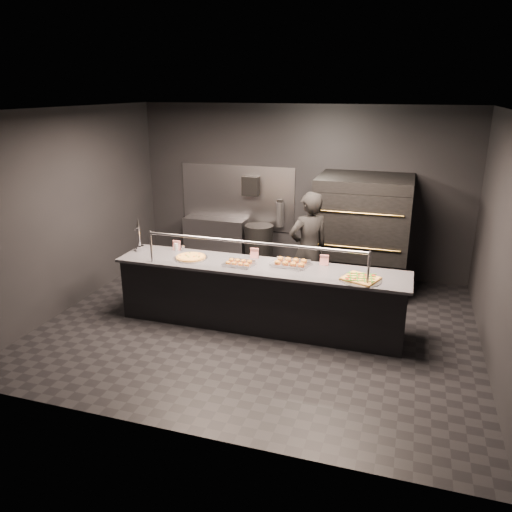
{
  "coord_description": "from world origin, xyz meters",
  "views": [
    {
      "loc": [
        1.91,
        -6.22,
        3.26
      ],
      "look_at": [
        -0.11,
        0.2,
        0.98
      ],
      "focal_mm": 35.0,
      "sensor_mm": 36.0,
      "label": 1
    }
  ],
  "objects_px": {
    "beer_tap": "(139,241)",
    "slider_tray_b": "(291,263)",
    "slider_tray_a": "(239,263)",
    "worker": "(308,250)",
    "round_pizza": "(191,257)",
    "square_pizza": "(361,279)",
    "pizza_oven": "(362,233)",
    "prep_shelf": "(216,241)",
    "service_counter": "(259,296)",
    "trash_bin": "(259,248)",
    "towel_dispenser": "(251,186)",
    "fire_extinguisher": "(280,214)"
  },
  "relations": [
    {
      "from": "round_pizza",
      "to": "slider_tray_b",
      "type": "height_order",
      "value": "slider_tray_b"
    },
    {
      "from": "prep_shelf",
      "to": "towel_dispenser",
      "type": "height_order",
      "value": "towel_dispenser"
    },
    {
      "from": "towel_dispenser",
      "to": "slider_tray_b",
      "type": "bearing_deg",
      "value": -59.73
    },
    {
      "from": "towel_dispenser",
      "to": "fire_extinguisher",
      "type": "bearing_deg",
      "value": 1.04
    },
    {
      "from": "service_counter",
      "to": "slider_tray_b",
      "type": "relative_size",
      "value": 7.06
    },
    {
      "from": "towel_dispenser",
      "to": "slider_tray_b",
      "type": "distance_m",
      "value": 2.66
    },
    {
      "from": "trash_bin",
      "to": "service_counter",
      "type": "bearing_deg",
      "value": -72.71
    },
    {
      "from": "prep_shelf",
      "to": "towel_dispenser",
      "type": "distance_m",
      "value": 1.31
    },
    {
      "from": "pizza_oven",
      "to": "prep_shelf",
      "type": "height_order",
      "value": "pizza_oven"
    },
    {
      "from": "service_counter",
      "to": "trash_bin",
      "type": "distance_m",
      "value": 2.3
    },
    {
      "from": "towel_dispenser",
      "to": "pizza_oven",
      "type": "bearing_deg",
      "value": -13.14
    },
    {
      "from": "fire_extinguisher",
      "to": "round_pizza",
      "type": "distance_m",
      "value": 2.51
    },
    {
      "from": "square_pizza",
      "to": "pizza_oven",
      "type": "bearing_deg",
      "value": 95.57
    },
    {
      "from": "fire_extinguisher",
      "to": "slider_tray_b",
      "type": "bearing_deg",
      "value": -71.39
    },
    {
      "from": "service_counter",
      "to": "prep_shelf",
      "type": "distance_m",
      "value": 2.82
    },
    {
      "from": "beer_tap",
      "to": "slider_tray_b",
      "type": "relative_size",
      "value": 0.88
    },
    {
      "from": "pizza_oven",
      "to": "worker",
      "type": "relative_size",
      "value": 1.06
    },
    {
      "from": "round_pizza",
      "to": "square_pizza",
      "type": "bearing_deg",
      "value": -3.34
    },
    {
      "from": "round_pizza",
      "to": "worker",
      "type": "distance_m",
      "value": 1.81
    },
    {
      "from": "round_pizza",
      "to": "towel_dispenser",
      "type": "bearing_deg",
      "value": 86.77
    },
    {
      "from": "beer_tap",
      "to": "worker",
      "type": "bearing_deg",
      "value": 20.01
    },
    {
      "from": "towel_dispenser",
      "to": "beer_tap",
      "type": "height_order",
      "value": "towel_dispenser"
    },
    {
      "from": "pizza_oven",
      "to": "towel_dispenser",
      "type": "xyz_separation_m",
      "value": [
        -2.1,
        0.49,
        0.58
      ]
    },
    {
      "from": "pizza_oven",
      "to": "square_pizza",
      "type": "bearing_deg",
      "value": -84.43
    },
    {
      "from": "service_counter",
      "to": "round_pizza",
      "type": "bearing_deg",
      "value": -179.59
    },
    {
      "from": "service_counter",
      "to": "slider_tray_a",
      "type": "height_order",
      "value": "service_counter"
    },
    {
      "from": "prep_shelf",
      "to": "worker",
      "type": "relative_size",
      "value": 0.67
    },
    {
      "from": "square_pizza",
      "to": "worker",
      "type": "bearing_deg",
      "value": 129.37
    },
    {
      "from": "pizza_oven",
      "to": "worker",
      "type": "bearing_deg",
      "value": -127.18
    },
    {
      "from": "prep_shelf",
      "to": "trash_bin",
      "type": "bearing_deg",
      "value": -7.67
    },
    {
      "from": "pizza_oven",
      "to": "prep_shelf",
      "type": "distance_m",
      "value": 2.88
    },
    {
      "from": "service_counter",
      "to": "pizza_oven",
      "type": "distance_m",
      "value": 2.3
    },
    {
      "from": "trash_bin",
      "to": "towel_dispenser",
      "type": "bearing_deg",
      "value": 138.16
    },
    {
      "from": "slider_tray_b",
      "to": "service_counter",
      "type": "bearing_deg",
      "value": -159.73
    },
    {
      "from": "service_counter",
      "to": "beer_tap",
      "type": "bearing_deg",
      "value": 177.44
    },
    {
      "from": "prep_shelf",
      "to": "beer_tap",
      "type": "xyz_separation_m",
      "value": [
        -0.32,
        -2.23,
        0.62
      ]
    },
    {
      "from": "square_pizza",
      "to": "worker",
      "type": "distance_m",
      "value": 1.44
    },
    {
      "from": "beer_tap",
      "to": "square_pizza",
      "type": "bearing_deg",
      "value": -4.06
    },
    {
      "from": "fire_extinguisher",
      "to": "towel_dispenser",
      "type": "bearing_deg",
      "value": -178.96
    },
    {
      "from": "fire_extinguisher",
      "to": "round_pizza",
      "type": "relative_size",
      "value": 1.03
    },
    {
      "from": "square_pizza",
      "to": "beer_tap",
      "type": "bearing_deg",
      "value": 175.94
    },
    {
      "from": "pizza_oven",
      "to": "trash_bin",
      "type": "relative_size",
      "value": 2.2
    },
    {
      "from": "prep_shelf",
      "to": "trash_bin",
      "type": "distance_m",
      "value": 0.92
    },
    {
      "from": "beer_tap",
      "to": "square_pizza",
      "type": "height_order",
      "value": "beer_tap"
    },
    {
      "from": "towel_dispenser",
      "to": "square_pizza",
      "type": "height_order",
      "value": "towel_dispenser"
    },
    {
      "from": "slider_tray_a",
      "to": "worker",
      "type": "xyz_separation_m",
      "value": [
        0.77,
        1.02,
        -0.04
      ]
    },
    {
      "from": "pizza_oven",
      "to": "beer_tap",
      "type": "relative_size",
      "value": 3.73
    },
    {
      "from": "towel_dispenser",
      "to": "square_pizza",
      "type": "xyz_separation_m",
      "value": [
        2.3,
        -2.54,
        -0.61
      ]
    },
    {
      "from": "towel_dispenser",
      "to": "slider_tray_a",
      "type": "relative_size",
      "value": 0.77
    },
    {
      "from": "fire_extinguisher",
      "to": "prep_shelf",
      "type": "bearing_deg",
      "value": -176.34
    }
  ]
}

